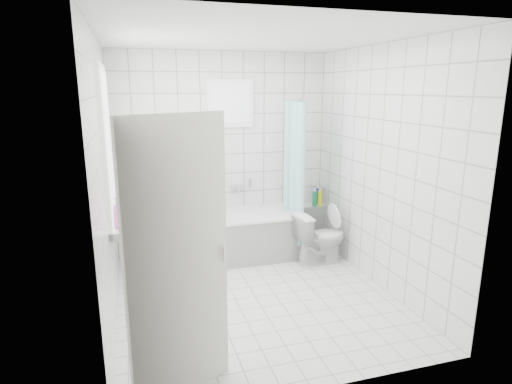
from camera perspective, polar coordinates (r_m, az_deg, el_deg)
name	(u,v)px	position (r m, az deg, el deg)	size (l,w,h in m)	color
ground	(255,297)	(4.65, -0.10, -13.77)	(3.00, 3.00, 0.00)	white
ceiling	(255,37)	(4.15, -0.11, 19.99)	(3.00, 3.00, 0.00)	white
wall_back	(223,154)	(5.64, -4.40, 5.05)	(2.80, 0.02, 2.60)	white
wall_front	(319,220)	(2.85, 8.42, -3.73)	(2.80, 0.02, 2.60)	white
wall_left	(105,185)	(4.06, -19.45, 0.88)	(0.02, 3.00, 2.60)	white
wall_right	(380,169)	(4.79, 16.21, 2.99)	(0.02, 3.00, 2.60)	white
window_left	(109,147)	(4.30, -18.99, 5.67)	(0.01, 0.90, 1.40)	white
window_back	(231,104)	(5.56, -3.40, 11.67)	(0.50, 0.01, 0.50)	white
window_sill	(120,221)	(4.45, -17.67, -3.75)	(0.18, 1.02, 0.08)	white
door	(179,265)	(2.92, -10.17, -9.62)	(0.04, 0.80, 2.00)	silver
bathtub	(236,236)	(5.55, -2.68, -5.83)	(1.61, 0.77, 0.58)	white
partition_wall	(166,208)	(5.24, -11.90, -2.05)	(0.15, 0.85, 1.50)	white
tiled_ledge	(312,223)	(6.15, 7.54, -4.12)	(0.40, 0.24, 0.55)	white
toilet	(320,238)	(5.41, 8.54, -6.06)	(0.37, 0.65, 0.66)	white
curtain_rod	(293,100)	(5.43, 5.02, 12.12)	(0.02, 0.02, 0.80)	silver
shower_curtain	(296,173)	(5.41, 5.32, 2.51)	(0.14, 0.48, 1.78)	#44C9C2
tub_faucet	(237,187)	(5.73, -2.57, 0.62)	(0.18, 0.06, 0.06)	silver
sill_bottles	(120,209)	(4.31, -17.71, -2.21)	(0.16, 0.73, 0.29)	#2BA0C5
ledge_bottles	(317,197)	(6.02, 8.20, -0.72)	(0.16, 0.18, 0.23)	#1618B1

